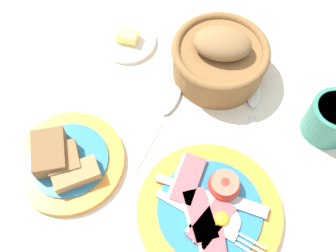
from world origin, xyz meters
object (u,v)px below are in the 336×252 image
object	(u,v)px
bread_basket	(220,58)
butter_dish	(128,40)
bread_plate	(66,161)
teaspoon_stray	(165,112)
breakfast_plate	(210,209)
teaspoon_near_cup	(253,104)
sugar_cup	(331,118)

from	to	relation	value
bread_basket	butter_dish	distance (m)	0.19
bread_plate	teaspoon_stray	bearing A→B (deg)	57.27
breakfast_plate	teaspoon_near_cup	xyz separation A→B (m)	(-0.01, 0.22, -0.01)
breakfast_plate	bread_plate	xyz separation A→B (m)	(-0.25, -0.03, 0.00)
bread_plate	teaspoon_near_cup	xyz separation A→B (m)	(0.24, 0.25, -0.01)
sugar_cup	bread_basket	xyz separation A→B (m)	(-0.22, 0.03, 0.01)
sugar_cup	bread_basket	bearing A→B (deg)	171.81
breakfast_plate	sugar_cup	distance (m)	0.26
sugar_cup	teaspoon_near_cup	xyz separation A→B (m)	(-0.13, -0.01, -0.03)
bread_plate	teaspoon_stray	distance (m)	0.19
bread_plate	teaspoon_near_cup	distance (m)	0.35
teaspoon_stray	sugar_cup	bearing A→B (deg)	-71.52
bread_plate	teaspoon_near_cup	world-z (taller)	bread_plate
teaspoon_near_cup	breakfast_plate	bearing A→B (deg)	160.14
sugar_cup	bread_basket	distance (m)	0.22
sugar_cup	teaspoon_stray	bearing A→B (deg)	-160.58
breakfast_plate	teaspoon_near_cup	bearing A→B (deg)	91.83
bread_plate	butter_dish	distance (m)	0.28
bread_plate	teaspoon_near_cup	bearing A→B (deg)	45.63
breakfast_plate	teaspoon_stray	world-z (taller)	breakfast_plate
bread_basket	teaspoon_stray	size ratio (longest dim) A/B	0.93
sugar_cup	butter_dish	bearing A→B (deg)	177.21
breakfast_plate	butter_dish	xyz separation A→B (m)	(-0.28, 0.25, -0.00)
sugar_cup	teaspoon_near_cup	size ratio (longest dim) A/B	0.44
breakfast_plate	bread_basket	distance (m)	0.28
breakfast_plate	bread_basket	bearing A→B (deg)	110.26
bread_basket	sugar_cup	bearing A→B (deg)	-8.19
breakfast_plate	teaspoon_stray	bearing A→B (deg)	137.64
breakfast_plate	sugar_cup	bearing A→B (deg)	61.47
sugar_cup	teaspoon_near_cup	distance (m)	0.14
sugar_cup	bread_basket	world-z (taller)	bread_basket
bread_basket	teaspoon_stray	xyz separation A→B (m)	(-0.05, -0.13, -0.04)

